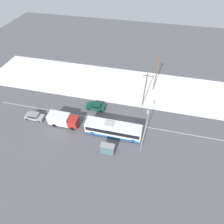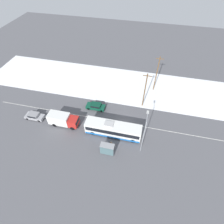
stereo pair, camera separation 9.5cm
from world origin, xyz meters
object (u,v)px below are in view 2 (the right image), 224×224
Objects in this scene: parked_car_near_truck at (34,116)px; bus_shelter at (107,149)px; sedan_car at (96,106)px; pedestrian_at_stop at (111,144)px; utility_pole_roadside at (145,90)px; box_truck at (63,119)px; utility_pole_snowlot at (157,74)px; streetlamp at (144,132)px; city_bus at (113,129)px.

bus_shelter is at bearing -15.70° from parked_car_near_truck.
sedan_car is 11.12m from pedestrian_at_stop.
pedestrian_at_stop is at bearing 74.21° from bus_shelter.
utility_pole_roadside is at bearing 22.32° from parked_car_near_truck.
sedan_car is (5.34, 6.11, -0.79)m from box_truck.
box_truck is at bearing -138.22° from utility_pole_snowlot.
box_truck is 0.75× the size of streetlamp.
box_truck is (-10.89, 0.13, 0.02)m from city_bus.
pedestrian_at_stop is at bearing -16.35° from box_truck.
city_bus reaches higher than box_truck.
utility_pole_snowlot reaches higher than box_truck.
utility_pole_snowlot reaches higher than streetlamp.
utility_pole_roadside is at bearing -162.00° from sedan_car.
utility_pole_snowlot reaches higher than bus_shelter.
sedan_car is 0.48× the size of utility_pole_roadside.
streetlamp is at bearing -20.25° from city_bus.
parked_car_near_truck is (-6.98, 0.16, -0.80)m from box_truck.
streetlamp reaches higher than city_bus.
streetlamp is (5.57, 0.99, 4.21)m from pedestrian_at_stop.
pedestrian_at_stop is (11.25, -3.30, -0.49)m from box_truck.
utility_pole_roadside reaches higher than bus_shelter.
city_bus is 8.39m from sedan_car.
bus_shelter is (10.82, -4.84, 0.11)m from box_truck.
parked_car_near_truck is 29.87m from utility_pole_snowlot.
utility_pole_roadside is at bearing 62.95° from city_bus.
sedan_car is 1.67× the size of bus_shelter.
city_bus is 2.58× the size of sedan_car.
utility_pole_snowlot reaches higher than utility_pole_roadside.
parked_car_near_truck is at bearing 25.79° from sedan_car.
utility_pole_snowlot is at bearing -141.79° from sedan_car.
bus_shelter is at bearing -90.93° from city_bus.
city_bus is at bearing -0.92° from parked_car_near_truck.
utility_pole_snowlot reaches higher than pedestrian_at_stop.
utility_pole_roadside is (-1.00, 11.83, -0.59)m from streetlamp.
sedan_car is at bearing 143.72° from streetlamp.
box_truck reaches higher than parked_car_near_truck.
city_bus is at bearing 89.07° from bus_shelter.
box_truck is 17.38m from streetlamp.
bus_shelter is 0.27× the size of utility_pole_snowlot.
sedan_car is 2.50× the size of pedestrian_at_stop.
utility_pole_roadside reaches higher than streetlamp.
bus_shelter is 0.31× the size of streetlamp.
sedan_car is 16.60m from utility_pole_snowlot.
box_truck is 11.85m from bus_shelter.
bus_shelter is at bearing -24.12° from box_truck.
utility_pole_snowlot is (7.07, 16.18, 3.39)m from city_bus.
box_truck is at bearing 155.88° from bus_shelter.
pedestrian_at_stop is 0.19× the size of utility_pole_roadside.
sedan_car is at bearing -141.79° from utility_pole_snowlot.
streetlamp reaches higher than pedestrian_at_stop.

